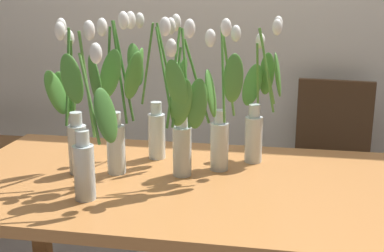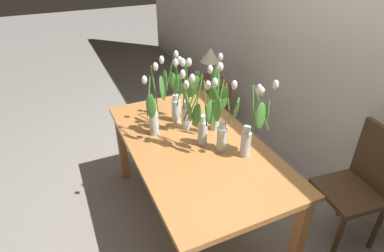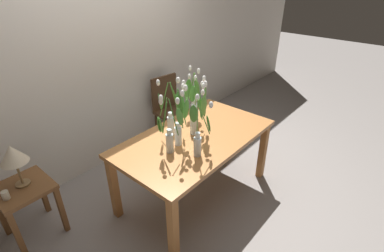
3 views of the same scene
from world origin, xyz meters
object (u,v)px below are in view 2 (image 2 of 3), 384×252
(dining_table, at_px, (195,153))
(tulip_vase_2, at_px, (186,103))
(tulip_vase_3, at_px, (199,119))
(tulip_vase_6, at_px, (223,128))
(tulip_vase_1, at_px, (217,103))
(dining_chair, at_px, (361,182))
(tulip_vase_0, at_px, (253,129))
(side_table, at_px, (207,90))
(table_lamp, at_px, (210,56))
(tulip_vase_5, at_px, (154,113))
(pillar_candle, at_px, (197,74))
(tulip_vase_4, at_px, (175,96))

(dining_table, distance_m, tulip_vase_2, 0.38)
(tulip_vase_3, bearing_deg, tulip_vase_6, 45.24)
(tulip_vase_1, distance_m, dining_chair, 1.17)
(tulip_vase_0, xyz_separation_m, dining_chair, (0.36, 0.72, -0.43))
(tulip_vase_2, bearing_deg, tulip_vase_1, 62.80)
(side_table, distance_m, table_lamp, 0.43)
(tulip_vase_5, distance_m, pillar_candle, 1.64)
(tulip_vase_1, bearing_deg, dining_chair, 46.93)
(pillar_candle, bearing_deg, dining_table, -26.00)
(tulip_vase_3, relative_size, tulip_vase_5, 1.01)
(tulip_vase_3, xyz_separation_m, tulip_vase_5, (-0.27, -0.23, -0.04))
(tulip_vase_3, bearing_deg, table_lamp, 149.86)
(dining_table, relative_size, tulip_vase_2, 2.73)
(tulip_vase_2, relative_size, tulip_vase_3, 1.02)
(tulip_vase_0, bearing_deg, dining_table, -136.22)
(tulip_vase_1, relative_size, tulip_vase_5, 1.01)
(tulip_vase_2, relative_size, tulip_vase_5, 1.04)
(tulip_vase_6, bearing_deg, dining_table, -142.61)
(tulip_vase_4, relative_size, tulip_vase_5, 0.99)
(tulip_vase_1, relative_size, tulip_vase_3, 1.00)
(tulip_vase_5, bearing_deg, tulip_vase_0, 44.48)
(tulip_vase_2, height_order, tulip_vase_3, tulip_vase_2)
(tulip_vase_4, height_order, tulip_vase_6, tulip_vase_6)
(tulip_vase_1, bearing_deg, tulip_vase_3, -56.69)
(tulip_vase_4, bearing_deg, dining_chair, 44.77)
(tulip_vase_5, xyz_separation_m, dining_chair, (0.86, 1.22, -0.40))
(dining_chair, xyz_separation_m, pillar_candle, (-2.15, -0.26, 0.06))
(tulip_vase_0, distance_m, tulip_vase_6, 0.19)
(tulip_vase_5, distance_m, table_lamp, 1.53)
(tulip_vase_1, xyz_separation_m, tulip_vase_6, (0.25, -0.09, -0.05))
(tulip_vase_3, distance_m, table_lamp, 1.61)
(tulip_vase_1, height_order, side_table, tulip_vase_1)
(dining_table, height_order, tulip_vase_4, tulip_vase_4)
(tulip_vase_5, relative_size, pillar_candle, 7.55)
(tulip_vase_1, height_order, tulip_vase_3, tulip_vase_3)
(tulip_vase_0, xyz_separation_m, tulip_vase_2, (-0.48, -0.26, 0.02))
(tulip_vase_5, distance_m, dining_chair, 1.55)
(tulip_vase_6, xyz_separation_m, dining_chair, (0.48, 0.87, -0.41))
(tulip_vase_0, distance_m, table_lamp, 1.72)
(dining_table, xyz_separation_m, dining_chair, (0.64, 1.00, -0.12))
(tulip_vase_6, distance_m, dining_chair, 1.07)
(tulip_vase_0, relative_size, tulip_vase_5, 0.99)
(tulip_vase_0, bearing_deg, tulip_vase_3, -131.84)
(tulip_vase_0, distance_m, tulip_vase_4, 0.71)
(tulip_vase_2, relative_size, dining_chair, 0.63)
(tulip_vase_1, height_order, tulip_vase_2, tulip_vase_2)
(table_lamp, bearing_deg, tulip_vase_1, -25.56)
(dining_table, distance_m, tulip_vase_3, 0.32)
(tulip_vase_0, height_order, tulip_vase_1, tulip_vase_1)
(tulip_vase_0, distance_m, pillar_candle, 1.88)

